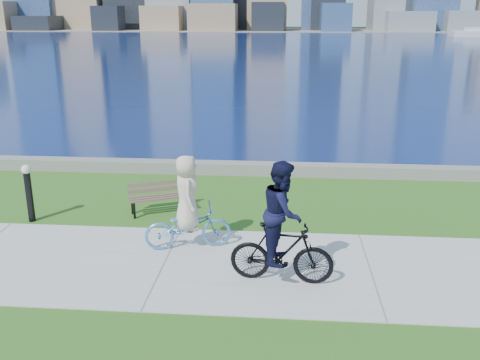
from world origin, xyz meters
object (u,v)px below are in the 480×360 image
object	(u,v)px
park_bench	(158,195)
bollard_lamp	(28,189)
cyclist_man	(282,233)
cyclist_woman	(187,214)

from	to	relation	value
park_bench	bollard_lamp	bearing A→B (deg)	172.48
bollard_lamp	cyclist_man	xyz separation A→B (m)	(5.90, -2.50, 0.19)
bollard_lamp	cyclist_woman	distance (m)	4.13
park_bench	cyclist_man	world-z (taller)	cyclist_man
cyclist_woman	cyclist_man	bearing A→B (deg)	-138.68
park_bench	cyclist_man	size ratio (longest dim) A/B	0.66
bollard_lamp	cyclist_woman	size ratio (longest dim) A/B	0.70
cyclist_woman	cyclist_man	size ratio (longest dim) A/B	0.87
cyclist_woman	park_bench	bearing A→B (deg)	13.78
park_bench	cyclist_woman	world-z (taller)	cyclist_woman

